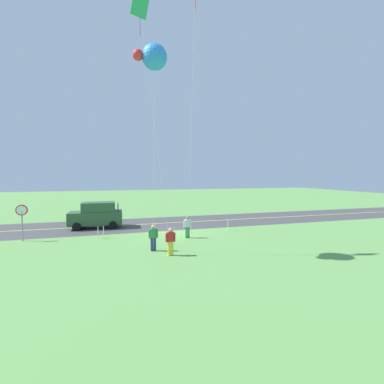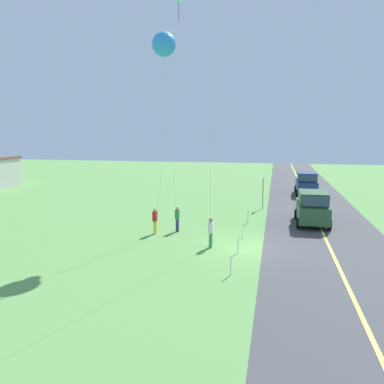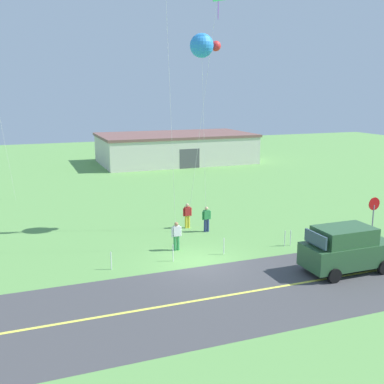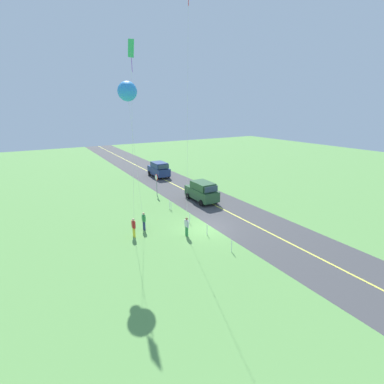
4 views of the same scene
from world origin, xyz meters
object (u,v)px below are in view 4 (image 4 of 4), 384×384
at_px(person_adult_near, 134,227).
at_px(person_adult_companion, 187,226).
at_px(kite_yellow_high, 127,91).
at_px(car_parked_east_far, 159,169).
at_px(car_suv_foreground, 202,191).
at_px(kite_red_low, 131,53).
at_px(stop_sign, 156,180).
at_px(person_child_watcher, 144,220).

relative_size(person_adult_near, person_adult_companion, 1.00).
height_order(person_adult_companion, kite_yellow_high, kite_yellow_high).
bearing_deg(kite_yellow_high, car_parked_east_far, -29.79).
bearing_deg(kite_yellow_high, car_suv_foreground, -67.01).
bearing_deg(kite_red_low, kite_yellow_high, 132.05).
relative_size(car_parked_east_far, stop_sign, 1.72).
bearing_deg(kite_red_low, person_adult_near, 141.29).
height_order(car_parked_east_far, stop_sign, stop_sign).
bearing_deg(person_adult_near, kite_red_low, 175.78).
bearing_deg(stop_sign, car_parked_east_far, -25.66).
height_order(kite_red_low, kite_yellow_high, kite_red_low).
height_order(person_child_watcher, kite_red_low, kite_red_low).
bearing_deg(car_suv_foreground, stop_sign, 36.42).
bearing_deg(stop_sign, person_adult_companion, 168.40).
bearing_deg(person_child_watcher, kite_red_low, 102.38).
height_order(car_suv_foreground, kite_red_low, kite_red_low).
bearing_deg(kite_yellow_high, stop_sign, -33.51).
height_order(car_parked_east_far, kite_yellow_high, kite_yellow_high).
bearing_deg(car_parked_east_far, person_child_watcher, 152.07).
distance_m(car_suv_foreground, stop_sign, 5.81).
height_order(car_parked_east_far, person_child_watcher, car_parked_east_far).
height_order(stop_sign, person_adult_companion, stop_sign).
bearing_deg(kite_red_low, car_suv_foreground, -68.93).
relative_size(stop_sign, person_child_watcher, 1.60).
height_order(stop_sign, person_child_watcher, stop_sign).
bearing_deg(person_adult_companion, person_adult_near, -27.52).
bearing_deg(person_child_watcher, kite_yellow_high, -169.84).
relative_size(stop_sign, kite_red_low, 0.17).
bearing_deg(person_adult_near, person_child_watcher, 159.56).
distance_m(person_adult_companion, person_child_watcher, 3.83).
relative_size(person_adult_near, kite_yellow_high, 0.14).
xyz_separation_m(person_adult_near, kite_yellow_high, (0.81, -0.46, 10.28)).
height_order(car_parked_east_far, person_adult_companion, car_parked_east_far).
height_order(stop_sign, kite_red_low, kite_red_low).
bearing_deg(person_child_watcher, stop_sign, 68.97).
height_order(person_adult_companion, kite_red_low, kite_red_low).
height_order(person_adult_near, person_child_watcher, same).
height_order(car_suv_foreground, person_adult_companion, car_suv_foreground).
xyz_separation_m(car_suv_foreground, person_child_watcher, (-3.82, 8.32, -0.29)).
bearing_deg(person_adult_near, person_adult_companion, 96.33).
distance_m(car_parked_east_far, stop_sign, 9.21).
bearing_deg(car_parked_east_far, person_adult_near, 150.22).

